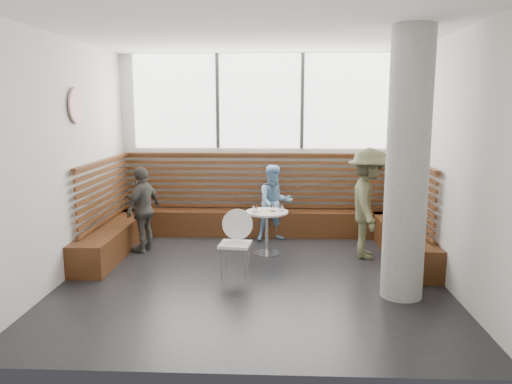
{
  "coord_description": "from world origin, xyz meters",
  "views": [
    {
      "loc": [
        0.34,
        -6.48,
        2.3
      ],
      "look_at": [
        0.0,
        1.0,
        1.0
      ],
      "focal_mm": 35.0,
      "sensor_mm": 36.0,
      "label": 1
    }
  ],
  "objects_px": {
    "adult_man": "(368,203)",
    "child_back": "(275,203)",
    "concrete_column": "(407,166)",
    "child_left": "(143,209)",
    "cafe_table": "(267,224)",
    "cafe_chair": "(236,237)"
  },
  "relations": [
    {
      "from": "adult_man",
      "to": "concrete_column",
      "type": "bearing_deg",
      "value": -168.4
    },
    {
      "from": "cafe_table",
      "to": "child_back",
      "type": "relative_size",
      "value": 0.52
    },
    {
      "from": "child_left",
      "to": "child_back",
      "type": "bearing_deg",
      "value": 129.75
    },
    {
      "from": "child_back",
      "to": "cafe_table",
      "type": "bearing_deg",
      "value": -117.65
    },
    {
      "from": "child_left",
      "to": "cafe_chair",
      "type": "bearing_deg",
      "value": 76.11
    },
    {
      "from": "cafe_table",
      "to": "adult_man",
      "type": "relative_size",
      "value": 0.41
    },
    {
      "from": "concrete_column",
      "to": "child_left",
      "type": "relative_size",
      "value": 2.35
    },
    {
      "from": "adult_man",
      "to": "child_back",
      "type": "distance_m",
      "value": 1.7
    },
    {
      "from": "adult_man",
      "to": "child_back",
      "type": "xyz_separation_m",
      "value": [
        -1.42,
        0.92,
        -0.19
      ]
    },
    {
      "from": "concrete_column",
      "to": "cafe_chair",
      "type": "xyz_separation_m",
      "value": [
        -2.09,
        0.72,
        -1.08
      ]
    },
    {
      "from": "concrete_column",
      "to": "cafe_chair",
      "type": "distance_m",
      "value": 2.46
    },
    {
      "from": "cafe_table",
      "to": "adult_man",
      "type": "distance_m",
      "value": 1.58
    },
    {
      "from": "cafe_table",
      "to": "cafe_chair",
      "type": "height_order",
      "value": "cafe_chair"
    },
    {
      "from": "cafe_table",
      "to": "child_back",
      "type": "height_order",
      "value": "child_back"
    },
    {
      "from": "cafe_table",
      "to": "child_back",
      "type": "distance_m",
      "value": 0.86
    },
    {
      "from": "concrete_column",
      "to": "child_back",
      "type": "bearing_deg",
      "value": 122.03
    },
    {
      "from": "concrete_column",
      "to": "cafe_chair",
      "type": "height_order",
      "value": "concrete_column"
    },
    {
      "from": "concrete_column",
      "to": "child_left",
      "type": "bearing_deg",
      "value": 154.12
    },
    {
      "from": "adult_man",
      "to": "child_left",
      "type": "bearing_deg",
      "value": 93.35
    },
    {
      "from": "concrete_column",
      "to": "child_back",
      "type": "height_order",
      "value": "concrete_column"
    },
    {
      "from": "cafe_chair",
      "to": "cafe_table",
      "type": "bearing_deg",
      "value": 73.26
    },
    {
      "from": "cafe_chair",
      "to": "adult_man",
      "type": "relative_size",
      "value": 0.53
    }
  ]
}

